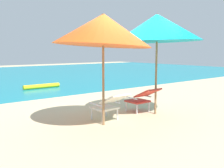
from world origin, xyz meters
TOP-DOWN VIEW (x-y plane):
  - ground_plane at (0.00, 4.00)m, footprint 40.00×40.00m
  - swim_buoy at (0.26, 5.65)m, footprint 1.60×0.18m
  - lounge_chair_left at (-0.58, -0.18)m, footprint 0.56×0.89m
  - lounge_chair_right at (0.58, -0.09)m, footprint 0.55×0.87m
  - beach_umbrella_left at (-0.87, -0.35)m, footprint 2.49×2.46m
  - beach_umbrella_right at (0.76, -0.38)m, footprint 3.06×3.06m

SIDE VIEW (x-z plane):
  - ground_plane at x=0.00m, z-range 0.00..0.00m
  - swim_buoy at x=0.26m, z-range 0.01..0.19m
  - lounge_chair_left at x=-0.58m, z-range 0.06..0.75m
  - lounge_chair_right at x=0.58m, z-range 0.06..0.75m
  - beach_umbrella_left at x=-0.87m, z-range 0.83..3.27m
  - beach_umbrella_right at x=0.76m, z-range 0.90..3.44m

